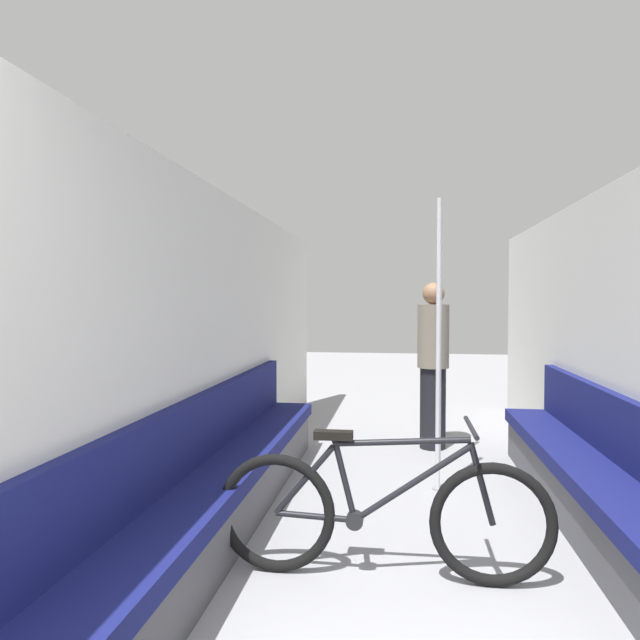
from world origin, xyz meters
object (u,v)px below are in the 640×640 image
bench_seat_row_left (219,488)px  bench_seat_row_right (617,507)px  bicycle (381,514)px  grab_pole_far (438,349)px  grab_pole_near (439,343)px  passenger_standing (433,363)px

bench_seat_row_left → bench_seat_row_right: bearing=0.0°
bench_seat_row_right → bicycle: size_ratio=2.44×
grab_pole_far → bench_seat_row_right: bearing=-48.5°
bench_seat_row_left → grab_pole_far: bearing=37.0°
grab_pole_near → bicycle: bearing=-101.6°
bicycle → grab_pole_near: grab_pole_near is taller
bicycle → grab_pole_far: (0.37, 1.45, 0.73)m
grab_pole_near → bench_seat_row_left: bearing=-131.0°
bench_seat_row_right → grab_pole_near: size_ratio=1.93×
bicycle → grab_pole_far: 1.66m
grab_pole_near → grab_pole_far: 0.60m
bench_seat_row_right → grab_pole_near: 2.00m
grab_pole_near → grab_pole_far: size_ratio=1.00×
bench_seat_row_right → passenger_standing: bearing=111.3°
bench_seat_row_right → bicycle: 1.35m
grab_pole_near → passenger_standing: 0.67m
passenger_standing → bicycle: bearing=-30.1°
bench_seat_row_left → grab_pole_far: 1.88m
bench_seat_row_right → grab_pole_far: (-0.91, 1.03, 0.78)m
bicycle → passenger_standing: passenger_standing is taller
bench_seat_row_right → passenger_standing: 2.48m
bench_seat_row_left → passenger_standing: size_ratio=2.64×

